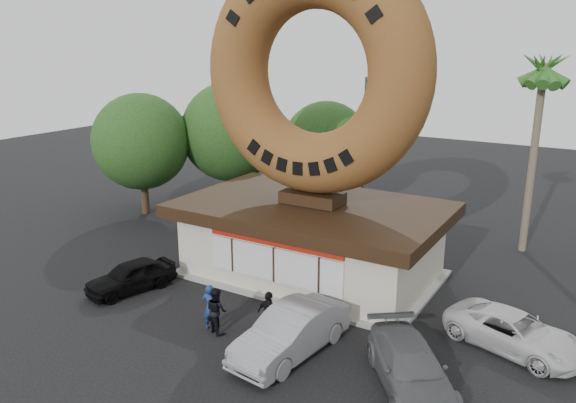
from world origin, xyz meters
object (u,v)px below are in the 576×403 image
(person_left, at_px, (210,307))
(person_center, at_px, (216,310))
(street_lamp, at_px, (367,138))
(car_grey, at_px, (411,367))
(car_white, at_px, (514,332))
(car_black, at_px, (131,276))
(giant_donut, at_px, (314,73))
(car_silver, at_px, (291,332))
(donut_shop, at_px, (312,237))
(person_right, at_px, (269,315))

(person_left, height_order, person_center, person_left)
(street_lamp, distance_m, car_grey, 18.36)
(car_grey, relative_size, car_white, 1.01)
(person_left, distance_m, person_center, 0.30)
(street_lamp, height_order, car_black, street_lamp)
(street_lamp, bearing_deg, car_white, -48.35)
(giant_donut, distance_m, car_silver, 10.34)
(car_silver, xyz_separation_m, car_white, (6.25, 4.08, -0.15))
(donut_shop, height_order, car_grey, donut_shop)
(giant_donut, bearing_deg, street_lamp, 100.51)
(car_grey, bearing_deg, donut_shop, 101.54)
(giant_donut, bearing_deg, person_left, -96.69)
(street_lamp, height_order, car_grey, street_lamp)
(car_grey, bearing_deg, car_white, 23.09)
(car_white, bearing_deg, street_lamp, 59.13)
(person_right, height_order, car_white, person_right)
(person_right, height_order, car_black, person_right)
(giant_donut, bearing_deg, person_right, -76.14)
(person_left, height_order, car_black, person_left)
(person_left, relative_size, car_white, 0.38)
(donut_shop, xyz_separation_m, car_silver, (2.56, -6.06, -0.98))
(donut_shop, relative_size, car_silver, 2.35)
(person_left, bearing_deg, street_lamp, -96.70)
(street_lamp, xyz_separation_m, person_left, (1.13, -16.17, -3.62))
(car_black, bearing_deg, giant_donut, 60.07)
(person_right, xyz_separation_m, car_grey, (5.19, -0.31, -0.19))
(donut_shop, distance_m, person_center, 6.27)
(car_grey, distance_m, car_white, 4.48)
(car_silver, bearing_deg, giant_donut, 120.14)
(car_grey, bearing_deg, giant_donut, 101.47)
(donut_shop, xyz_separation_m, car_white, (8.81, -1.98, -1.13))
(giant_donut, xyz_separation_m, person_left, (-0.72, -6.17, -7.88))
(person_center, xyz_separation_m, car_white, (9.24, 4.21, -0.20))
(giant_donut, distance_m, person_right, 9.75)
(person_left, bearing_deg, car_white, -167.04)
(donut_shop, height_order, car_black, donut_shop)
(street_lamp, height_order, car_white, street_lamp)
(giant_donut, distance_m, person_center, 10.06)
(car_grey, bearing_deg, person_right, 139.86)
(car_white, bearing_deg, car_grey, 167.29)
(person_left, distance_m, car_white, 10.42)
(car_black, distance_m, car_grey, 12.18)
(giant_donut, xyz_separation_m, car_grey, (6.56, -5.87, -8.07))
(donut_shop, xyz_separation_m, street_lamp, (-1.86, 10.02, 2.72))
(car_white, bearing_deg, donut_shop, 94.82)
(person_center, distance_m, person_right, 1.91)
(person_left, bearing_deg, person_right, -174.32)
(person_left, bearing_deg, car_silver, 170.99)
(person_left, bearing_deg, car_black, -21.08)
(donut_shop, height_order, car_silver, donut_shop)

